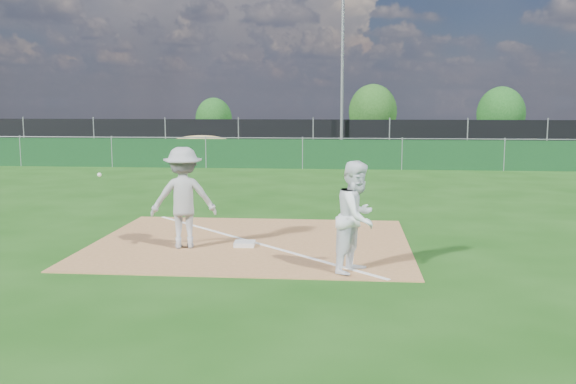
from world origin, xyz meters
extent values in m
plane|color=#15430E|center=(0.00, 10.00, 0.00)|extent=(90.00, 90.00, 0.00)
cube|color=#9D6B3E|center=(0.00, 1.00, 0.01)|extent=(6.00, 5.00, 0.02)
cube|color=white|center=(0.00, 1.00, 0.03)|extent=(5.01, 5.01, 0.01)
cube|color=#0E3417|center=(0.00, 15.00, 0.60)|extent=(44.00, 0.05, 1.20)
ellipsoid|color=#A58C4F|center=(-5.00, 18.50, 0.58)|extent=(3.38, 2.60, 1.17)
cube|color=black|center=(0.00, 23.00, 0.90)|extent=(46.00, 0.04, 1.80)
cube|color=black|center=(0.00, 28.00, 0.01)|extent=(46.00, 9.00, 0.01)
cylinder|color=slate|center=(1.50, 22.70, 4.00)|extent=(0.16, 0.16, 8.00)
cube|color=silver|center=(-0.08, 0.65, 0.06)|extent=(0.40, 0.40, 0.08)
imported|color=#A9A9AB|center=(-1.17, 0.43, 0.95)|extent=(1.34, 0.97, 1.86)
sphere|color=white|center=(-2.81, 0.57, 1.34)|extent=(0.08, 0.08, 0.08)
imported|color=white|center=(1.98, -0.96, 0.89)|extent=(1.00, 1.08, 1.78)
imported|color=#A4A6AC|center=(-6.44, 26.84, 0.85)|extent=(5.29, 3.40, 1.68)
imported|color=black|center=(0.56, 26.99, 0.81)|extent=(4.88, 1.80, 1.60)
imported|color=black|center=(6.48, 27.80, 0.68)|extent=(4.73, 2.27, 1.33)
cylinder|color=#382316|center=(-7.61, 33.82, 0.42)|extent=(0.24, 0.24, 0.85)
ellipsoid|color=#154614|center=(-7.61, 33.82, 1.56)|extent=(2.55, 2.55, 2.93)
cylinder|color=#382316|center=(3.55, 34.52, 0.56)|extent=(0.24, 0.24, 1.12)
ellipsoid|color=#1A4614|center=(3.55, 34.52, 2.04)|extent=(3.35, 3.35, 3.85)
cylinder|color=#382316|center=(11.99, 33.21, 0.53)|extent=(0.24, 0.24, 1.05)
ellipsoid|color=#144814|center=(11.99, 33.21, 1.93)|extent=(3.16, 3.16, 3.63)
camera|label=1|loc=(1.82, -10.98, 2.68)|focal=40.00mm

